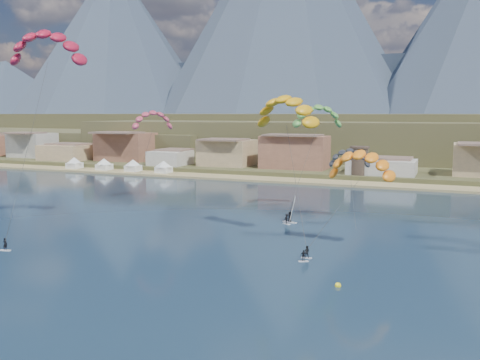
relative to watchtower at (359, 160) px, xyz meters
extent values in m
plane|color=#0D1D31|center=(-5.00, -114.00, -6.37)|extent=(2400.00, 2400.00, 0.00)
cube|color=tan|center=(-5.00, -8.00, -6.12)|extent=(2200.00, 12.00, 0.90)
cube|color=brown|center=(-5.00, 446.00, -6.37)|extent=(2200.00, 900.00, 4.00)
cube|color=brown|center=(-205.00, 86.00, 0.63)|extent=(280.00, 130.00, 10.00)
cube|color=brown|center=(35.00, 106.00, 3.13)|extent=(320.00, 150.00, 15.00)
cube|color=brown|center=(-45.00, 146.00, 4.63)|extent=(380.00, 170.00, 18.00)
cone|color=#2E384C|center=(-565.00, 666.00, 145.63)|extent=(400.00, 400.00, 300.00)
cone|color=#2E384C|center=(-245.00, 706.00, 195.63)|extent=(460.00, 460.00, 400.00)
cone|color=#2E384C|center=(-825.00, 686.00, 110.63)|extent=(340.00, 340.00, 230.00)
cube|color=#2E384C|center=(-5.00, 786.00, 50.63)|extent=(2000.00, 200.00, 110.00)
cylinder|color=#47382D|center=(0.00, 0.00, -0.37)|extent=(5.20, 5.20, 8.00)
cylinder|color=#47382D|center=(0.00, 0.00, 3.93)|extent=(5.82, 5.82, 0.60)
cube|color=white|center=(-100.00, -8.00, -4.67)|extent=(4.50, 4.50, 2.00)
pyramid|color=white|center=(-100.00, -8.00, -1.67)|extent=(6.40, 6.40, 2.00)
cube|color=white|center=(-87.00, -8.00, -4.67)|extent=(4.50, 4.50, 2.00)
pyramid|color=white|center=(-87.00, -8.00, -1.67)|extent=(6.40, 6.40, 2.00)
cube|color=white|center=(-75.00, -8.00, -4.67)|extent=(4.50, 4.50, 2.00)
pyramid|color=white|center=(-75.00, -8.00, -1.67)|extent=(6.40, 6.40, 2.00)
cube|color=white|center=(-63.00, -8.00, -4.67)|extent=(4.50, 4.50, 2.00)
pyramid|color=white|center=(-63.00, -8.00, -1.67)|extent=(6.40, 6.40, 2.00)
cube|color=silver|center=(-35.53, -100.09, -6.32)|extent=(1.67, 0.76, 0.11)
imported|color=black|center=(-35.53, -100.09, -5.34)|extent=(0.74, 0.56, 1.85)
cylinder|color=#262626|center=(-36.66, -93.53, 8.64)|extent=(0.05, 0.05, 30.70)
cube|color=silver|center=(7.22, -86.84, -6.32)|extent=(1.51, 0.51, 0.10)
imported|color=black|center=(7.22, -86.84, -5.41)|extent=(0.86, 0.68, 1.72)
cylinder|color=#262626|center=(4.19, -82.27, 3.44)|extent=(0.05, 0.05, 20.60)
cube|color=silver|center=(7.28, -88.71, -6.32)|extent=(1.41, 1.05, 0.09)
imported|color=black|center=(7.28, -88.71, -5.48)|extent=(1.01, 0.80, 1.60)
cylinder|color=#262626|center=(10.26, -84.05, -0.40)|extent=(0.05, 0.05, 14.85)
cube|color=silver|center=(-2.12, -66.25, -6.32)|extent=(1.62, 1.24, 0.11)
imported|color=black|center=(-2.12, -66.25, -5.34)|extent=(1.37, 1.20, 1.84)
cylinder|color=#262626|center=(-1.00, -59.73, 3.14)|extent=(0.05, 0.05, 21.28)
cylinder|color=#262626|center=(-36.63, -60.51, 2.34)|extent=(0.04, 0.04, 18.62)
cylinder|color=#262626|center=(7.91, -63.34, -0.97)|extent=(0.04, 0.04, 12.97)
cube|color=silver|center=(-2.00, -64.67, -6.30)|extent=(2.86, 1.66, 0.14)
imported|color=black|center=(-2.00, -64.67, -5.24)|extent=(1.12, 0.91, 1.98)
cube|color=white|center=(-1.54, -64.67, -3.83)|extent=(1.98, 3.17, 4.72)
sphere|color=#FFF31A|center=(13.83, -97.22, -6.24)|extent=(0.74, 0.74, 0.74)
camera|label=1|loc=(25.50, -156.14, 14.03)|focal=38.59mm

